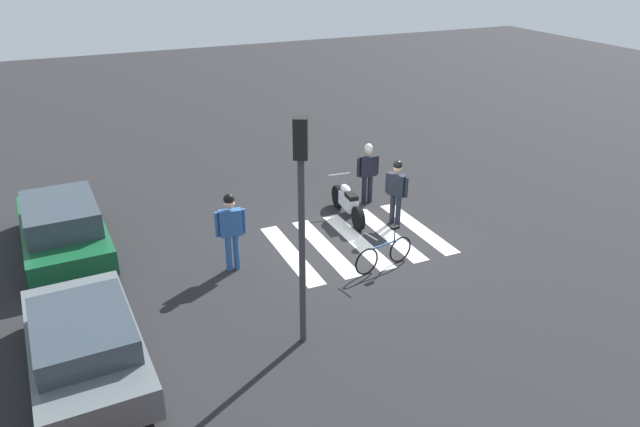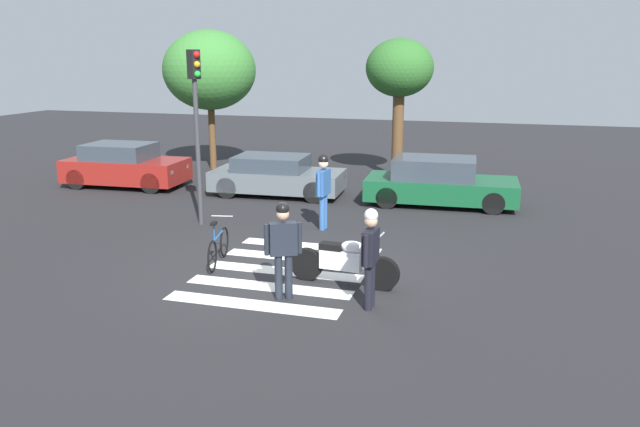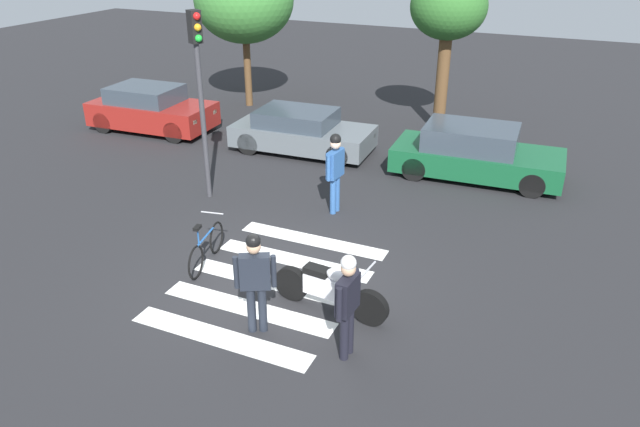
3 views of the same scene
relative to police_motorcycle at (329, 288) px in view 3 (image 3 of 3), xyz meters
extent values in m
plane|color=#232326|center=(-1.32, 0.39, -0.46)|extent=(60.00, 60.00, 0.00)
cylinder|color=black|center=(0.76, -0.07, -0.14)|extent=(0.65, 0.20, 0.64)
cylinder|color=black|center=(-0.75, 0.07, -0.14)|extent=(0.65, 0.20, 0.64)
cube|color=silver|center=(-0.04, 0.00, 0.04)|extent=(0.82, 0.35, 0.36)
ellipsoid|color=silver|center=(0.19, -0.02, 0.31)|extent=(0.50, 0.28, 0.24)
cube|color=black|center=(-0.24, 0.02, 0.28)|extent=(0.46, 0.28, 0.12)
cylinder|color=#A5A5AD|center=(0.68, -0.06, 0.56)|extent=(0.09, 0.62, 0.04)
torus|color=black|center=(-2.90, 0.96, -0.13)|extent=(0.16, 0.65, 0.65)
torus|color=black|center=(-2.71, -0.03, -0.13)|extent=(0.16, 0.65, 0.65)
cylinder|color=#1E4C8C|center=(-2.80, 0.47, 0.15)|extent=(0.19, 0.78, 0.04)
cylinder|color=#1E4C8C|center=(-2.75, 0.17, 0.32)|extent=(0.04, 0.04, 0.34)
cube|color=black|center=(-2.75, 0.17, 0.50)|extent=(0.14, 0.22, 0.06)
cylinder|color=#99999E|center=(-2.88, 0.87, 0.47)|extent=(0.46, 0.11, 0.03)
cylinder|color=black|center=(0.71, -0.88, -0.05)|extent=(0.14, 0.14, 0.82)
cylinder|color=black|center=(0.70, -1.06, -0.05)|extent=(0.14, 0.14, 0.82)
cube|color=black|center=(0.71, -0.97, 0.66)|extent=(0.23, 0.49, 0.58)
sphere|color=tan|center=(0.71, -0.97, 1.10)|extent=(0.22, 0.22, 0.22)
cylinder|color=black|center=(0.72, -0.68, 0.66)|extent=(0.09, 0.09, 0.55)
cylinder|color=black|center=(0.69, -1.26, 0.66)|extent=(0.09, 0.09, 0.55)
sphere|color=white|center=(0.71, -0.97, 1.20)|extent=(0.23, 0.23, 0.23)
cylinder|color=#1E232D|center=(-0.77, -0.94, -0.04)|extent=(0.14, 0.14, 0.83)
cylinder|color=#1E232D|center=(-0.93, -1.02, -0.04)|extent=(0.14, 0.14, 0.83)
cube|color=#1E232D|center=(-0.85, -0.98, 0.67)|extent=(0.52, 0.40, 0.59)
sphere|color=tan|center=(-0.85, -0.98, 1.11)|extent=(0.22, 0.22, 0.22)
cylinder|color=#1E232D|center=(-0.60, -0.85, 0.67)|extent=(0.09, 0.09, 0.56)
cylinder|color=#1E232D|center=(-1.11, -1.12, 0.67)|extent=(0.09, 0.09, 0.56)
sphere|color=black|center=(-0.85, -0.98, 1.21)|extent=(0.24, 0.24, 0.24)
cylinder|color=#2D5999|center=(-1.45, 3.57, -0.02)|extent=(0.14, 0.14, 0.88)
cylinder|color=#2D5999|center=(-1.43, 3.75, -0.02)|extent=(0.14, 0.14, 0.88)
cube|color=#2D5999|center=(-1.44, 3.66, 0.73)|extent=(0.25, 0.53, 0.62)
sphere|color=beige|center=(-1.44, 3.66, 1.20)|extent=(0.24, 0.24, 0.24)
cylinder|color=#2D5999|center=(-1.47, 3.36, 0.73)|extent=(0.09, 0.09, 0.59)
cylinder|color=#2D5999|center=(-1.40, 3.97, 0.73)|extent=(0.09, 0.09, 0.59)
sphere|color=black|center=(-1.44, 3.66, 1.31)|extent=(0.25, 0.25, 0.25)
cube|color=silver|center=(-1.32, -1.41, -0.45)|extent=(3.23, 0.45, 0.01)
cube|color=silver|center=(-1.32, -0.51, -0.45)|extent=(3.23, 0.45, 0.01)
cube|color=silver|center=(-1.32, 0.39, -0.45)|extent=(3.23, 0.45, 0.01)
cube|color=silver|center=(-1.32, 1.29, -0.45)|extent=(3.23, 0.45, 0.01)
cube|color=silver|center=(-1.32, 2.19, -0.45)|extent=(3.23, 0.45, 0.01)
cylinder|color=black|center=(-7.83, 7.74, -0.13)|extent=(0.67, 0.25, 0.66)
cylinder|color=black|center=(-7.76, 6.15, -0.13)|extent=(0.67, 0.25, 0.66)
cylinder|color=black|center=(-10.48, 7.62, -0.13)|extent=(0.67, 0.25, 0.66)
cylinder|color=black|center=(-10.41, 6.03, -0.13)|extent=(0.67, 0.25, 0.66)
cube|color=maroon|center=(-9.12, 6.89, 0.09)|extent=(3.98, 1.99, 0.73)
cube|color=#333D47|center=(-9.32, 6.88, 0.70)|extent=(2.18, 1.69, 0.50)
cube|color=#F2EDCC|center=(-7.24, 7.55, 0.20)|extent=(0.09, 0.20, 0.12)
cube|color=#F2EDCC|center=(-7.19, 6.39, 0.20)|extent=(0.09, 0.20, 0.12)
cylinder|color=black|center=(-2.53, 7.89, -0.14)|extent=(0.65, 0.25, 0.65)
cylinder|color=black|center=(-2.46, 6.32, -0.14)|extent=(0.65, 0.25, 0.65)
cylinder|color=black|center=(-5.26, 7.77, -0.14)|extent=(0.65, 0.25, 0.65)
cylinder|color=black|center=(-5.19, 6.19, -0.14)|extent=(0.65, 0.25, 0.65)
cube|color=slate|center=(-3.86, 7.04, 0.02)|extent=(4.09, 1.98, 0.60)
cube|color=#333D47|center=(-4.06, 7.03, 0.54)|extent=(2.24, 1.68, 0.45)
cube|color=#F2EDCC|center=(-1.92, 7.71, 0.11)|extent=(0.09, 0.20, 0.12)
cube|color=#F2EDCC|center=(-1.87, 6.56, 0.11)|extent=(0.09, 0.20, 0.12)
cylinder|color=black|center=(2.55, 8.00, -0.15)|extent=(0.63, 0.25, 0.62)
cylinder|color=black|center=(2.62, 6.40, -0.15)|extent=(0.63, 0.25, 0.62)
cylinder|color=black|center=(-0.37, 7.87, -0.15)|extent=(0.63, 0.25, 0.62)
cylinder|color=black|center=(-0.30, 6.26, -0.15)|extent=(0.63, 0.25, 0.62)
cube|color=#14512D|center=(1.13, 7.13, 0.01)|extent=(4.38, 2.03, 0.60)
cube|color=#333D47|center=(0.91, 7.12, 0.61)|extent=(2.39, 1.72, 0.60)
cube|color=#F2EDCC|center=(3.21, 7.82, 0.10)|extent=(0.09, 0.20, 0.12)
cube|color=#F2EDCC|center=(3.26, 6.64, 0.10)|extent=(0.09, 0.20, 0.12)
cylinder|color=#38383D|center=(-4.59, 3.23, 1.38)|extent=(0.12, 0.12, 3.67)
cube|color=black|center=(-4.59, 3.23, 3.56)|extent=(0.32, 0.32, 0.70)
sphere|color=red|center=(-4.48, 3.17, 3.79)|extent=(0.16, 0.16, 0.16)
sphere|color=orange|center=(-4.48, 3.17, 3.56)|extent=(0.16, 0.16, 0.16)
sphere|color=green|center=(-4.48, 3.17, 3.33)|extent=(0.16, 0.16, 0.16)
cylinder|color=brown|center=(-7.80, 10.69, 0.74)|extent=(0.25, 0.25, 2.40)
ellipsoid|color=#387A33|center=(-7.80, 10.69, 3.22)|extent=(3.41, 3.41, 2.90)
cylinder|color=brown|center=(-0.76, 10.69, 1.02)|extent=(0.39, 0.39, 2.95)
ellipsoid|color=#2D6628|center=(-0.76, 10.69, 3.35)|extent=(2.29, 2.29, 1.95)
camera|label=1|loc=(-13.41, 6.82, 6.60)|focal=34.05mm
camera|label=2|loc=(2.71, -10.96, 3.83)|focal=35.30mm
camera|label=3|loc=(3.34, -7.87, 5.59)|focal=33.50mm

